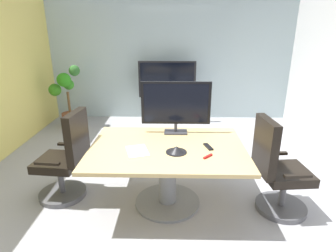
{
  "coord_description": "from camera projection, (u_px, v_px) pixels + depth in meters",
  "views": [
    {
      "loc": [
        0.09,
        -3.01,
        1.97
      ],
      "look_at": [
        0.02,
        0.05,
        0.88
      ],
      "focal_mm": 29.74,
      "sensor_mm": 36.0,
      "label": 1
    }
  ],
  "objects": [
    {
      "name": "tv_monitor",
      "position": [
        176.0,
        105.0,
        3.35
      ],
      "size": [
        0.84,
        0.18,
        0.64
      ],
      "color": "#333338",
      "rests_on": "conference_table"
    },
    {
      "name": "ground_plane",
      "position": [
        166.0,
        193.0,
        3.5
      ],
      "size": [
        7.38,
        7.38,
        0.0
      ],
      "primitive_type": "plane",
      "color": "#99999E"
    },
    {
      "name": "wall_back_glass_partition",
      "position": [
        170.0,
        58.0,
        6.05
      ],
      "size": [
        5.3,
        0.1,
        2.66
      ],
      "primitive_type": "cube",
      "color": "#9EB2B7",
      "rests_on": "ground"
    },
    {
      "name": "paper_notepad",
      "position": [
        137.0,
        151.0,
        2.94
      ],
      "size": [
        0.29,
        0.35,
        0.01
      ],
      "primitive_type": "cube",
      "rotation": [
        0.0,
        0.0,
        0.3
      ],
      "color": "white",
      "rests_on": "conference_table"
    },
    {
      "name": "potted_plant",
      "position": [
        67.0,
        97.0,
        5.61
      ],
      "size": [
        0.63,
        0.55,
        1.27
      ],
      "color": "brown",
      "rests_on": "ground"
    },
    {
      "name": "wall_display_unit",
      "position": [
        167.0,
        102.0,
        6.02
      ],
      "size": [
        1.2,
        0.36,
        1.31
      ],
      "color": "#B7BABC",
      "rests_on": "ground"
    },
    {
      "name": "conference_table",
      "position": [
        167.0,
        162.0,
        3.13
      ],
      "size": [
        1.7,
        1.22,
        0.73
      ],
      "color": "tan",
      "rests_on": "ground"
    },
    {
      "name": "whiteboard_marker",
      "position": [
        208.0,
        156.0,
        2.81
      ],
      "size": [
        0.11,
        0.11,
        0.02
      ],
      "primitive_type": "cube",
      "rotation": [
        0.0,
        0.0,
        0.8
      ],
      "color": "red",
      "rests_on": "conference_table"
    },
    {
      "name": "office_chair_left",
      "position": [
        66.0,
        163.0,
        3.28
      ],
      "size": [
        0.62,
        0.59,
        1.09
      ],
      "rotation": [
        0.0,
        0.0,
        -1.67
      ],
      "color": "#4C4C51",
      "rests_on": "ground"
    },
    {
      "name": "office_chair_right",
      "position": [
        277.0,
        174.0,
        3.03
      ],
      "size": [
        0.61,
        0.59,
        1.09
      ],
      "rotation": [
        0.0,
        0.0,
        1.66
      ],
      "color": "#4C4C51",
      "rests_on": "ground"
    },
    {
      "name": "conference_phone",
      "position": [
        176.0,
        150.0,
        2.91
      ],
      "size": [
        0.22,
        0.22,
        0.07
      ],
      "color": "black",
      "rests_on": "conference_table"
    },
    {
      "name": "remote_control",
      "position": [
        208.0,
        147.0,
        3.03
      ],
      "size": [
        0.1,
        0.18,
        0.02
      ],
      "primitive_type": "cube",
      "rotation": [
        0.0,
        0.0,
        0.29
      ],
      "color": "black",
      "rests_on": "conference_table"
    }
  ]
}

